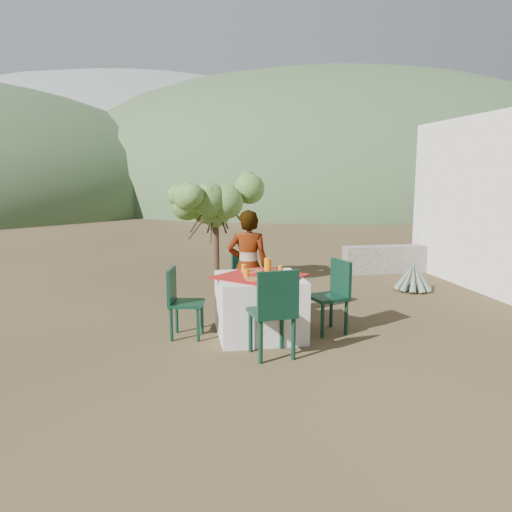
{
  "coord_description": "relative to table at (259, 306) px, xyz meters",
  "views": [
    {
      "loc": [
        -1.14,
        -6.06,
        2.0
      ],
      "look_at": [
        -0.06,
        0.26,
        0.94
      ],
      "focal_mm": 35.0,
      "sensor_mm": 36.0,
      "label": 1
    }
  ],
  "objects": [
    {
      "name": "glass_near",
      "position": [
        -0.18,
        -0.09,
        0.44
      ],
      "size": [
        0.07,
        0.07,
        0.11
      ],
      "primitive_type": "cylinder",
      "color": "orange",
      "rests_on": "table"
    },
    {
      "name": "table",
      "position": [
        0.0,
        0.0,
        0.0
      ],
      "size": [
        1.3,
        1.3,
        0.76
      ],
      "color": "white",
      "rests_on": "ground"
    },
    {
      "name": "hill_near_right",
      "position": [
        12.08,
        36.14,
        -0.38
      ],
      "size": [
        48.0,
        48.0,
        20.0
      ],
      "primitive_type": "ellipsoid",
      "color": "#314728",
      "rests_on": "ground"
    },
    {
      "name": "white_bowl",
      "position": [
        0.03,
        -0.28,
        0.42
      ],
      "size": [
        0.13,
        0.13,
        0.05
      ],
      "primitive_type": "cylinder",
      "color": "white",
      "rests_on": "bowl_plate"
    },
    {
      "name": "bowl_plate",
      "position": [
        0.03,
        -0.28,
        0.39
      ],
      "size": [
        0.21,
        0.21,
        0.01
      ],
      "primitive_type": "cylinder",
      "color": "brown",
      "rests_on": "table"
    },
    {
      "name": "hill_far_center",
      "position": [
        -3.92,
        52.14,
        -0.38
      ],
      "size": [
        60.0,
        60.0,
        24.0
      ],
      "primitive_type": "ellipsoid",
      "color": "slate",
      "rests_on": "ground"
    },
    {
      "name": "shrub_tree",
      "position": [
        -0.21,
        2.97,
        1.02
      ],
      "size": [
        1.51,
        1.48,
        1.78
      ],
      "color": "#4C3C26",
      "rests_on": "ground"
    },
    {
      "name": "chair_far",
      "position": [
        0.02,
        1.04,
        0.1
      ],
      "size": [
        0.52,
        0.52,
        0.87
      ],
      "rotation": [
        0.0,
        0.0,
        0.34
      ],
      "color": "black",
      "rests_on": "ground"
    },
    {
      "name": "chair_right",
      "position": [
        0.95,
        -0.0,
        0.13
      ],
      "size": [
        0.52,
        0.52,
        0.92
      ],
      "rotation": [
        0.0,
        0.0,
        4.96
      ],
      "color": "black",
      "rests_on": "ground"
    },
    {
      "name": "napkin_holder",
      "position": [
        0.2,
        0.13,
        0.43
      ],
      "size": [
        0.08,
        0.05,
        0.09
      ],
      "primitive_type": "cube",
      "rotation": [
        0.0,
        0.0,
        0.13
      ],
      "color": "white",
      "rests_on": "table"
    },
    {
      "name": "juice_pitcher",
      "position": [
        0.11,
        0.06,
        0.48
      ],
      "size": [
        0.09,
        0.09,
        0.2
      ],
      "primitive_type": "cylinder",
      "color": "orange",
      "rests_on": "table"
    },
    {
      "name": "glass_far",
      "position": [
        -0.16,
        0.2,
        0.44
      ],
      "size": [
        0.07,
        0.07,
        0.11
      ],
      "primitive_type": "cylinder",
      "color": "orange",
      "rests_on": "table"
    },
    {
      "name": "person",
      "position": [
        -0.05,
        0.63,
        0.39
      ],
      "size": [
        0.63,
        0.48,
        1.53
      ],
      "primitive_type": "imported",
      "rotation": [
        0.0,
        0.0,
        2.92
      ],
      "color": "#8C6651",
      "rests_on": "ground"
    },
    {
      "name": "jar_right",
      "position": [
        0.27,
        0.18,
        0.42
      ],
      "size": [
        0.05,
        0.05,
        0.08
      ],
      "primitive_type": "cylinder",
      "color": "#C47722",
      "rests_on": "table"
    },
    {
      "name": "stone_wall",
      "position": [
        3.68,
        3.54,
        -0.1
      ],
      "size": [
        2.6,
        0.35,
        0.55
      ],
      "primitive_type": "cube",
      "color": "gray",
      "rests_on": "ground"
    },
    {
      "name": "fruit_cluster",
      "position": [
        0.34,
        -0.26,
        0.42
      ],
      "size": [
        0.14,
        0.13,
        0.07
      ],
      "color": "#539034",
      "rests_on": "table"
    },
    {
      "name": "plate_far",
      "position": [
        -0.03,
        0.3,
        0.39
      ],
      "size": [
        0.25,
        0.25,
        0.01
      ],
      "primitive_type": "cylinder",
      "color": "brown",
      "rests_on": "table"
    },
    {
      "name": "chair_left",
      "position": [
        -0.97,
        0.1,
        0.1
      ],
      "size": [
        0.48,
        0.48,
        0.87
      ],
      "rotation": [
        0.0,
        0.0,
        1.36
      ],
      "color": "black",
      "rests_on": "ground"
    },
    {
      "name": "plate_near",
      "position": [
        -0.1,
        -0.21,
        0.39
      ],
      "size": [
        0.23,
        0.23,
        0.01
      ],
      "primitive_type": "cylinder",
      "color": "brown",
      "rests_on": "table"
    },
    {
      "name": "chair_near",
      "position": [
        0.02,
        -0.81,
        0.17
      ],
      "size": [
        0.52,
        0.52,
        1.0
      ],
      "rotation": [
        0.0,
        0.0,
        3.27
      ],
      "color": "black",
      "rests_on": "ground"
    },
    {
      "name": "ground",
      "position": [
        0.08,
        0.14,
        -0.38
      ],
      "size": [
        160.0,
        160.0,
        0.0
      ],
      "primitive_type": "plane",
      "color": "#342717",
      "rests_on": "ground"
    },
    {
      "name": "hill_far_right",
      "position": [
        28.08,
        46.14,
        -0.38
      ],
      "size": [
        36.0,
        36.0,
        14.0
      ],
      "primitive_type": "ellipsoid",
      "color": "slate",
      "rests_on": "ground"
    },
    {
      "name": "jar_left",
      "position": [
        0.28,
        0.07,
        0.43
      ],
      "size": [
        0.07,
        0.07,
        0.1
      ],
      "primitive_type": "cylinder",
      "color": "#C47722",
      "rests_on": "table"
    },
    {
      "name": "agave",
      "position": [
        3.05,
        1.93,
        -0.15
      ],
      "size": [
        0.66,
        0.66,
        0.7
      ],
      "rotation": [
        0.0,
        0.0,
        -0.18
      ],
      "color": "#5C725E",
      "rests_on": "ground"
    }
  ]
}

